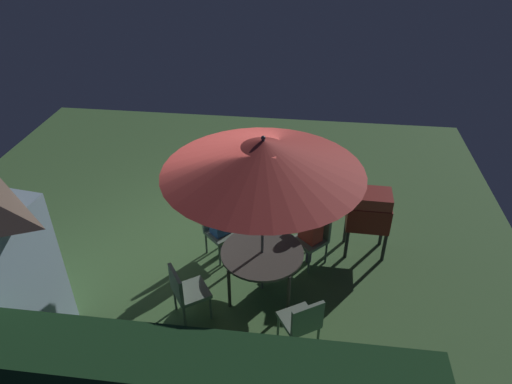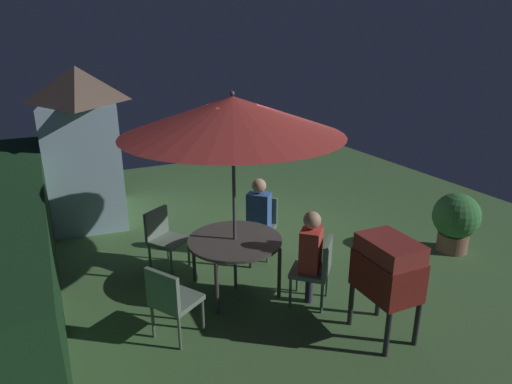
% 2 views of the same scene
% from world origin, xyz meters
% --- Properties ---
extents(ground_plane, '(11.00, 11.00, 0.00)m').
position_xyz_m(ground_plane, '(0.00, 0.00, 0.00)').
color(ground_plane, '#47703D').
extents(patio_table, '(1.25, 1.25, 0.75)m').
position_xyz_m(patio_table, '(-1.06, 0.99, 0.69)').
color(patio_table, '#47423D').
rests_on(patio_table, ground).
extents(patio_umbrella, '(2.73, 2.73, 2.66)m').
position_xyz_m(patio_umbrella, '(-1.06, 0.99, 2.37)').
color(patio_umbrella, '#4C4C51').
rests_on(patio_umbrella, ground).
extents(bbq_grill, '(0.71, 0.52, 1.20)m').
position_xyz_m(bbq_grill, '(-2.70, -0.14, 0.85)').
color(bbq_grill, maroon).
rests_on(bbq_grill, ground).
extents(chair_near_shed, '(0.65, 0.65, 0.90)m').
position_xyz_m(chair_near_shed, '(-1.83, 0.20, 0.52)').
color(chair_near_shed, slate).
rests_on(chair_near_shed, ground).
extents(chair_far_side, '(0.65, 0.65, 0.90)m').
position_xyz_m(chair_far_side, '(-0.24, 0.19, 0.52)').
color(chair_far_side, slate).
rests_on(chair_far_side, ground).
extents(chair_toward_hedge, '(0.64, 0.64, 0.90)m').
position_xyz_m(chair_toward_hedge, '(-0.05, 1.69, 0.52)').
color(chair_toward_hedge, slate).
rests_on(chair_toward_hedge, ground).
extents(chair_toward_house, '(0.64, 0.64, 0.90)m').
position_xyz_m(chair_toward_house, '(-1.71, 2.04, 0.52)').
color(chair_toward_house, slate).
rests_on(chair_toward_house, ground).
extents(potted_plant_by_shed, '(0.73, 0.73, 0.97)m').
position_xyz_m(potted_plant_by_shed, '(-1.54, -2.61, 0.54)').
color(potted_plant_by_shed, '#936651').
rests_on(potted_plant_by_shed, ground).
extents(person_in_red, '(0.41, 0.41, 1.26)m').
position_xyz_m(person_in_red, '(-1.77, 0.26, 0.78)').
color(person_in_red, '#CC3D33').
rests_on(person_in_red, ground).
extents(person_in_blue, '(0.41, 0.41, 1.26)m').
position_xyz_m(person_in_blue, '(-0.30, 0.25, 0.78)').
color(person_in_blue, '#3866B2').
rests_on(person_in_blue, ground).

